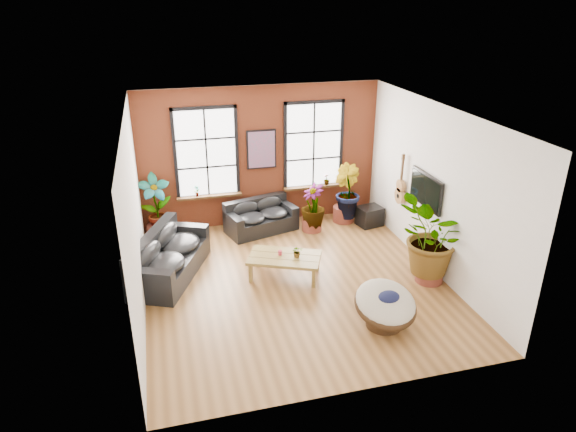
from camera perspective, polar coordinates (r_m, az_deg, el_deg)
The scene contains 19 objects.
room at distance 10.01m, azimuth 0.66°, elevation 1.60°, with size 6.04×6.54×3.54m.
sofa_back at distance 12.80m, azimuth -3.10°, elevation -0.12°, with size 1.88×1.27×0.79m.
sofa_left at distance 11.03m, azimuth -13.28°, elevation -4.47°, with size 1.86×2.55×0.93m.
coffee_table at distance 10.69m, azimuth -0.38°, elevation -4.75°, with size 1.68×1.37×0.57m.
papasan_chair at distance 9.35m, azimuth 10.78°, elevation -9.69°, with size 1.26×1.28×0.84m.
poster at distance 12.74m, azimuth -2.96°, elevation 7.40°, with size 0.74×0.06×0.98m.
tv_wall_unit at distance 11.53m, azimuth 14.26°, elevation 2.80°, with size 0.13×1.86×1.20m.
media_box at distance 13.27m, azimuth 9.05°, elevation -0.01°, with size 0.68×0.60×0.49m.
pot_back_left at distance 12.85m, azimuth -14.33°, elevation -1.65°, with size 0.54×0.54×0.35m.
pot_back_right at distance 13.43m, azimuth 6.19°, elevation 0.24°, with size 0.67×0.67×0.40m.
pot_right_wall at distance 11.02m, azimuth 15.44°, elevation -6.04°, with size 0.65×0.65×0.41m.
pot_mid at distance 12.86m, azimuth 2.67°, elevation -0.84°, with size 0.55×0.55×0.36m.
floor_plant_back_left at distance 12.59m, azimuth -14.51°, elevation 1.31°, with size 0.77×0.52×1.46m, color #184813.
floor_plant_back_right at distance 13.18m, azimuth 6.49°, elevation 2.73°, with size 0.75×0.61×1.37m, color #184813.
floor_plant_right_wall at distance 10.64m, azimuth 15.78°, elevation -2.39°, with size 1.50×1.30×1.67m, color #184813.
floor_plant_mid at distance 12.63m, azimuth 2.80°, elevation 1.19°, with size 0.61×0.61×1.09m, color #184813.
table_plant at distance 10.59m, azimuth 1.04°, elevation -3.97°, with size 0.22×0.19×0.25m, color #184813.
sill_plant_left at distance 12.76m, azimuth -10.10°, elevation 2.76°, with size 0.14×0.10×0.27m, color #184813.
sill_plant_right at distance 13.40m, azimuth 4.31°, elevation 4.09°, with size 0.15×0.15×0.27m, color #184813.
Camera 1 is at (-2.46, -8.80, 5.50)m, focal length 32.00 mm.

